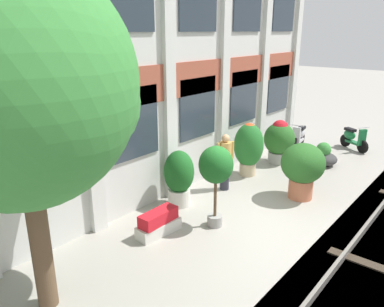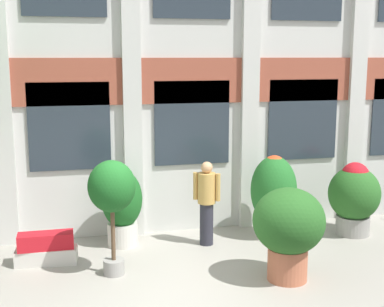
{
  "view_description": "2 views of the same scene",
  "coord_description": "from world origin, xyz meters",
  "px_view_note": "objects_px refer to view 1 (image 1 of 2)",
  "views": [
    {
      "loc": [
        -6.93,
        -3.78,
        4.33
      ],
      "look_at": [
        -0.51,
        1.53,
        1.59
      ],
      "focal_mm": 35.0,
      "sensor_mm": 36.0,
      "label": 1
    },
    {
      "loc": [
        -1.29,
        -7.71,
        3.58
      ],
      "look_at": [
        0.9,
        1.46,
        1.86
      ],
      "focal_mm": 50.0,
      "sensor_mm": 36.0,
      "label": 2
    }
  ],
  "objects_px": {
    "potted_plant_ribbed_drum": "(249,146)",
    "potted_plant_fluted_column": "(179,176)",
    "potted_plant_square_trough": "(159,223)",
    "potted_plant_wide_bowl": "(323,157)",
    "potted_plant_glazed_jar": "(279,140)",
    "resident_by_doorway": "(225,160)",
    "potted_plant_stone_basin": "(303,167)",
    "potted_plant_low_pan": "(216,168)",
    "scooter_second_parked": "(353,138)",
    "broadleaf_tree": "(18,91)",
    "scooter_near_curb": "(300,136)"
  },
  "relations": [
    {
      "from": "scooter_near_curb",
      "to": "resident_by_doorway",
      "type": "relative_size",
      "value": 0.85
    },
    {
      "from": "potted_plant_fluted_column",
      "to": "potted_plant_wide_bowl",
      "type": "bearing_deg",
      "value": -17.63
    },
    {
      "from": "potted_plant_stone_basin",
      "to": "scooter_second_parked",
      "type": "distance_m",
      "value": 5.45
    },
    {
      "from": "potted_plant_stone_basin",
      "to": "potted_plant_glazed_jar",
      "type": "height_order",
      "value": "potted_plant_stone_basin"
    },
    {
      "from": "broadleaf_tree",
      "to": "resident_by_doorway",
      "type": "height_order",
      "value": "broadleaf_tree"
    },
    {
      "from": "potted_plant_wide_bowl",
      "to": "scooter_second_parked",
      "type": "distance_m",
      "value": 2.48
    },
    {
      "from": "potted_plant_stone_basin",
      "to": "potted_plant_low_pan",
      "type": "distance_m",
      "value": 2.9
    },
    {
      "from": "potted_plant_wide_bowl",
      "to": "resident_by_doorway",
      "type": "relative_size",
      "value": 0.58
    },
    {
      "from": "potted_plant_square_trough",
      "to": "potted_plant_wide_bowl",
      "type": "bearing_deg",
      "value": -9.1
    },
    {
      "from": "potted_plant_low_pan",
      "to": "potted_plant_square_trough",
      "type": "distance_m",
      "value": 1.76
    },
    {
      "from": "potted_plant_low_pan",
      "to": "potted_plant_stone_basin",
      "type": "bearing_deg",
      "value": -17.89
    },
    {
      "from": "potted_plant_low_pan",
      "to": "potted_plant_fluted_column",
      "type": "xyz_separation_m",
      "value": [
        0.29,
        1.36,
        -0.63
      ]
    },
    {
      "from": "potted_plant_stone_basin",
      "to": "potted_plant_glazed_jar",
      "type": "relative_size",
      "value": 1.03
    },
    {
      "from": "potted_plant_ribbed_drum",
      "to": "scooter_near_curb",
      "type": "relative_size",
      "value": 1.21
    },
    {
      "from": "potted_plant_glazed_jar",
      "to": "potted_plant_wide_bowl",
      "type": "bearing_deg",
      "value": -59.93
    },
    {
      "from": "broadleaf_tree",
      "to": "potted_plant_wide_bowl",
      "type": "distance_m",
      "value": 10.14
    },
    {
      "from": "potted_plant_glazed_jar",
      "to": "resident_by_doorway",
      "type": "relative_size",
      "value": 0.92
    },
    {
      "from": "broadleaf_tree",
      "to": "scooter_near_curb",
      "type": "bearing_deg",
      "value": 3.01
    },
    {
      "from": "potted_plant_stone_basin",
      "to": "potted_plant_fluted_column",
      "type": "bearing_deg",
      "value": 137.26
    },
    {
      "from": "broadleaf_tree",
      "to": "potted_plant_wide_bowl",
      "type": "bearing_deg",
      "value": -5.43
    },
    {
      "from": "potted_plant_glazed_jar",
      "to": "resident_by_doorway",
      "type": "distance_m",
      "value": 3.06
    },
    {
      "from": "potted_plant_stone_basin",
      "to": "potted_plant_glazed_jar",
      "type": "distance_m",
      "value": 2.86
    },
    {
      "from": "potted_plant_ribbed_drum",
      "to": "resident_by_doorway",
      "type": "relative_size",
      "value": 1.03
    },
    {
      "from": "potted_plant_glazed_jar",
      "to": "potted_plant_wide_bowl",
      "type": "distance_m",
      "value": 1.56
    },
    {
      "from": "potted_plant_wide_bowl",
      "to": "potted_plant_ribbed_drum",
      "type": "xyz_separation_m",
      "value": [
        -2.4,
        1.47,
        0.67
      ]
    },
    {
      "from": "potted_plant_stone_basin",
      "to": "potted_plant_wide_bowl",
      "type": "height_order",
      "value": "potted_plant_stone_basin"
    },
    {
      "from": "potted_plant_square_trough",
      "to": "potted_plant_stone_basin",
      "type": "bearing_deg",
      "value": -22.93
    },
    {
      "from": "potted_plant_square_trough",
      "to": "resident_by_doorway",
      "type": "relative_size",
      "value": 0.67
    },
    {
      "from": "potted_plant_wide_bowl",
      "to": "resident_by_doorway",
      "type": "xyz_separation_m",
      "value": [
        -3.8,
        1.38,
        0.58
      ]
    },
    {
      "from": "scooter_near_curb",
      "to": "scooter_second_parked",
      "type": "xyz_separation_m",
      "value": [
        1.05,
        -1.69,
        0.0
      ]
    },
    {
      "from": "broadleaf_tree",
      "to": "potted_plant_stone_basin",
      "type": "height_order",
      "value": "broadleaf_tree"
    },
    {
      "from": "potted_plant_low_pan",
      "to": "potted_plant_square_trough",
      "type": "bearing_deg",
      "value": 146.18
    },
    {
      "from": "potted_plant_ribbed_drum",
      "to": "scooter_second_parked",
      "type": "relative_size",
      "value": 1.35
    },
    {
      "from": "broadleaf_tree",
      "to": "potted_plant_stone_basin",
      "type": "xyz_separation_m",
      "value": [
        6.61,
        -1.44,
        -2.64
      ]
    },
    {
      "from": "potted_plant_wide_bowl",
      "to": "potted_plant_ribbed_drum",
      "type": "bearing_deg",
      "value": 148.45
    },
    {
      "from": "potted_plant_glazed_jar",
      "to": "resident_by_doorway",
      "type": "xyz_separation_m",
      "value": [
        -3.06,
        0.11,
        0.05
      ]
    },
    {
      "from": "scooter_second_parked",
      "to": "broadleaf_tree",
      "type": "bearing_deg",
      "value": -64.99
    },
    {
      "from": "potted_plant_ribbed_drum",
      "to": "potted_plant_square_trough",
      "type": "bearing_deg",
      "value": -174.94
    },
    {
      "from": "potted_plant_ribbed_drum",
      "to": "potted_plant_fluted_column",
      "type": "relative_size",
      "value": 1.13
    },
    {
      "from": "scooter_second_parked",
      "to": "scooter_near_curb",
      "type": "bearing_deg",
      "value": -117.88
    },
    {
      "from": "broadleaf_tree",
      "to": "scooter_near_curb",
      "type": "relative_size",
      "value": 3.92
    },
    {
      "from": "potted_plant_stone_basin",
      "to": "scooter_second_parked",
      "type": "height_order",
      "value": "potted_plant_stone_basin"
    },
    {
      "from": "potted_plant_ribbed_drum",
      "to": "potted_plant_fluted_column",
      "type": "distance_m",
      "value": 2.99
    },
    {
      "from": "broadleaf_tree",
      "to": "potted_plant_fluted_column",
      "type": "relative_size",
      "value": 3.66
    },
    {
      "from": "potted_plant_wide_bowl",
      "to": "scooter_second_parked",
      "type": "height_order",
      "value": "scooter_second_parked"
    },
    {
      "from": "potted_plant_stone_basin",
      "to": "potted_plant_square_trough",
      "type": "xyz_separation_m",
      "value": [
        -3.82,
        1.62,
        -0.63
      ]
    },
    {
      "from": "broadleaf_tree",
      "to": "potted_plant_wide_bowl",
      "type": "xyz_separation_m",
      "value": [
        9.56,
        -0.91,
        -3.24
      ]
    },
    {
      "from": "potted_plant_wide_bowl",
      "to": "potted_plant_fluted_column",
      "type": "distance_m",
      "value": 5.66
    },
    {
      "from": "potted_plant_low_pan",
      "to": "resident_by_doorway",
      "type": "distance_m",
      "value": 2.21
    },
    {
      "from": "potted_plant_square_trough",
      "to": "potted_plant_glazed_jar",
      "type": "bearing_deg",
      "value": 1.8
    }
  ]
}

